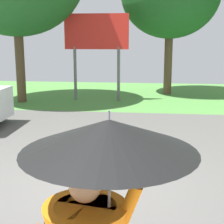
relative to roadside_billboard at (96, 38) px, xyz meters
The scene contains 2 objects.
ground_plane 6.01m from the roadside_billboard, 78.22° to the right, with size 40.00×22.00×0.20m.
roadside_billboard is the anchor object (origin of this frame).
Camera 1 is at (1.10, -5.85, 2.60)m, focal length 55.73 mm.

